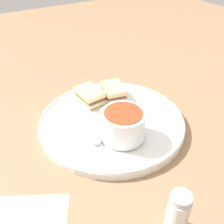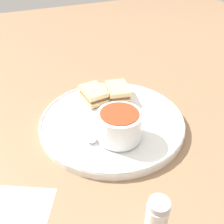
% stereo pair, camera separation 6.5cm
% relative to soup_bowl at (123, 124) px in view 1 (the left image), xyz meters
% --- Properties ---
extents(ground_plane, '(2.40, 2.40, 0.00)m').
position_rel_soup_bowl_xyz_m(ground_plane, '(0.07, -0.01, -0.06)').
color(ground_plane, '#8E6B4C').
extents(plate, '(0.37, 0.37, 0.02)m').
position_rel_soup_bowl_xyz_m(plate, '(0.07, -0.01, -0.04)').
color(plate, white).
rests_on(plate, ground_plane).
extents(soup_bowl, '(0.10, 0.10, 0.07)m').
position_rel_soup_bowl_xyz_m(soup_bowl, '(0.00, 0.00, 0.00)').
color(soup_bowl, white).
rests_on(soup_bowl, plate).
extents(spoon, '(0.12, 0.03, 0.01)m').
position_rel_soup_bowl_xyz_m(spoon, '(0.03, 0.07, -0.03)').
color(spoon, silver).
rests_on(spoon, plate).
extents(sandwich_half_near, '(0.09, 0.07, 0.03)m').
position_rel_soup_bowl_xyz_m(sandwich_half_near, '(0.16, -0.07, -0.02)').
color(sandwich_half_near, '#DBBC7F').
rests_on(sandwich_half_near, plate).
extents(sandwich_half_far, '(0.08, 0.06, 0.03)m').
position_rel_soup_bowl_xyz_m(sandwich_half_far, '(0.17, -0.00, -0.02)').
color(sandwich_half_far, '#DBBC7F').
rests_on(sandwich_half_far, plate).
extents(salt_shaker, '(0.04, 0.04, 0.09)m').
position_rel_soup_bowl_xyz_m(salt_shaker, '(-0.23, 0.04, -0.01)').
color(salt_shaker, silver).
rests_on(salt_shaker, ground_plane).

